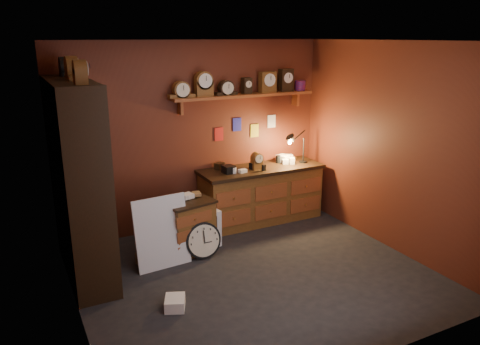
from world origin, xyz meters
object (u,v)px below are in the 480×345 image
object	(u,v)px
low_cabinet	(188,223)
big_round_clock	(203,240)
workbench	(261,191)
shelving_unit	(76,173)

from	to	relation	value
low_cabinet	big_round_clock	distance (m)	0.33
low_cabinet	workbench	bearing A→B (deg)	8.02
workbench	low_cabinet	size ratio (longest dim) A/B	2.39
workbench	low_cabinet	bearing A→B (deg)	-160.28
shelving_unit	low_cabinet	distance (m)	1.59
workbench	low_cabinet	distance (m)	1.47
big_round_clock	low_cabinet	bearing A→B (deg)	109.73
big_round_clock	shelving_unit	bearing A→B (deg)	169.28
low_cabinet	big_round_clock	bearing A→B (deg)	-81.97
shelving_unit	low_cabinet	bearing A→B (deg)	0.00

